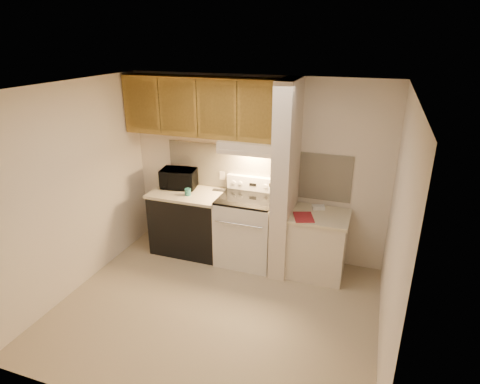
% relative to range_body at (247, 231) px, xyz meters
% --- Properties ---
extents(floor, '(3.60, 3.60, 0.00)m').
position_rel_range_body_xyz_m(floor, '(0.00, -1.16, -0.46)').
color(floor, tan).
rests_on(floor, ground).
extents(ceiling, '(3.60, 3.60, 0.00)m').
position_rel_range_body_xyz_m(ceiling, '(0.00, -1.16, 2.04)').
color(ceiling, white).
rests_on(ceiling, wall_back).
extents(wall_back, '(3.60, 2.50, 0.02)m').
position_rel_range_body_xyz_m(wall_back, '(0.00, 0.34, 0.79)').
color(wall_back, silver).
rests_on(wall_back, floor).
extents(wall_left, '(0.02, 3.00, 2.50)m').
position_rel_range_body_xyz_m(wall_left, '(-1.80, -1.16, 0.79)').
color(wall_left, silver).
rests_on(wall_left, floor).
extents(wall_right, '(0.02, 3.00, 2.50)m').
position_rel_range_body_xyz_m(wall_right, '(1.80, -1.16, 0.79)').
color(wall_right, silver).
rests_on(wall_right, floor).
extents(backsplash, '(2.60, 0.02, 0.63)m').
position_rel_range_body_xyz_m(backsplash, '(0.00, 0.33, 0.78)').
color(backsplash, '#F2E7CB').
rests_on(backsplash, wall_back).
extents(range_body, '(0.76, 0.65, 0.92)m').
position_rel_range_body_xyz_m(range_body, '(0.00, 0.00, 0.00)').
color(range_body, silver).
rests_on(range_body, floor).
extents(oven_window, '(0.50, 0.01, 0.30)m').
position_rel_range_body_xyz_m(oven_window, '(0.00, -0.32, 0.04)').
color(oven_window, black).
rests_on(oven_window, range_body).
extents(oven_handle, '(0.65, 0.02, 0.02)m').
position_rel_range_body_xyz_m(oven_handle, '(0.00, -0.35, 0.26)').
color(oven_handle, silver).
rests_on(oven_handle, range_body).
extents(cooktop, '(0.74, 0.64, 0.03)m').
position_rel_range_body_xyz_m(cooktop, '(0.00, 0.00, 0.48)').
color(cooktop, black).
rests_on(cooktop, range_body).
extents(range_backguard, '(0.76, 0.08, 0.20)m').
position_rel_range_body_xyz_m(range_backguard, '(0.00, 0.28, 0.59)').
color(range_backguard, silver).
rests_on(range_backguard, range_body).
extents(range_display, '(0.10, 0.01, 0.04)m').
position_rel_range_body_xyz_m(range_display, '(0.00, 0.24, 0.59)').
color(range_display, black).
rests_on(range_display, range_backguard).
extents(range_knob_left_outer, '(0.05, 0.02, 0.05)m').
position_rel_range_body_xyz_m(range_knob_left_outer, '(-0.28, 0.24, 0.59)').
color(range_knob_left_outer, silver).
rests_on(range_knob_left_outer, range_backguard).
extents(range_knob_left_inner, '(0.05, 0.02, 0.05)m').
position_rel_range_body_xyz_m(range_knob_left_inner, '(-0.18, 0.24, 0.59)').
color(range_knob_left_inner, silver).
rests_on(range_knob_left_inner, range_backguard).
extents(range_knob_right_inner, '(0.05, 0.02, 0.05)m').
position_rel_range_body_xyz_m(range_knob_right_inner, '(0.18, 0.24, 0.59)').
color(range_knob_right_inner, silver).
rests_on(range_knob_right_inner, range_backguard).
extents(range_knob_right_outer, '(0.05, 0.02, 0.05)m').
position_rel_range_body_xyz_m(range_knob_right_outer, '(0.28, 0.24, 0.59)').
color(range_knob_right_outer, silver).
rests_on(range_knob_right_outer, range_backguard).
extents(dishwasher_front, '(1.00, 0.63, 0.87)m').
position_rel_range_body_xyz_m(dishwasher_front, '(-0.88, 0.01, -0.03)').
color(dishwasher_front, black).
rests_on(dishwasher_front, floor).
extents(left_countertop, '(1.04, 0.67, 0.04)m').
position_rel_range_body_xyz_m(left_countertop, '(-0.88, 0.01, 0.43)').
color(left_countertop, beige).
rests_on(left_countertop, dishwasher_front).
extents(spoon_rest, '(0.20, 0.07, 0.01)m').
position_rel_range_body_xyz_m(spoon_rest, '(-0.48, 0.21, 0.46)').
color(spoon_rest, black).
rests_on(spoon_rest, left_countertop).
extents(teal_jar, '(0.11, 0.11, 0.09)m').
position_rel_range_body_xyz_m(teal_jar, '(-0.83, -0.09, 0.50)').
color(teal_jar, '#236B68').
rests_on(teal_jar, left_countertop).
extents(outlet, '(0.08, 0.01, 0.12)m').
position_rel_range_body_xyz_m(outlet, '(-0.48, 0.32, 0.64)').
color(outlet, beige).
rests_on(outlet, backsplash).
extents(microwave, '(0.54, 0.41, 0.27)m').
position_rel_range_body_xyz_m(microwave, '(-1.08, 0.15, 0.59)').
color(microwave, black).
rests_on(microwave, left_countertop).
extents(partition_pillar, '(0.22, 0.70, 2.50)m').
position_rel_range_body_xyz_m(partition_pillar, '(0.51, -0.01, 0.79)').
color(partition_pillar, beige).
rests_on(partition_pillar, floor).
extents(pillar_trim, '(0.01, 0.70, 0.04)m').
position_rel_range_body_xyz_m(pillar_trim, '(0.39, -0.01, 0.84)').
color(pillar_trim, olive).
rests_on(pillar_trim, partition_pillar).
extents(knife_strip, '(0.02, 0.42, 0.04)m').
position_rel_range_body_xyz_m(knife_strip, '(0.39, -0.06, 0.86)').
color(knife_strip, black).
rests_on(knife_strip, partition_pillar).
extents(knife_blade_a, '(0.01, 0.03, 0.16)m').
position_rel_range_body_xyz_m(knife_blade_a, '(0.38, -0.21, 0.76)').
color(knife_blade_a, silver).
rests_on(knife_blade_a, knife_strip).
extents(knife_handle_a, '(0.02, 0.02, 0.10)m').
position_rel_range_body_xyz_m(knife_handle_a, '(0.38, -0.21, 0.91)').
color(knife_handle_a, black).
rests_on(knife_handle_a, knife_strip).
extents(knife_blade_b, '(0.01, 0.04, 0.18)m').
position_rel_range_body_xyz_m(knife_blade_b, '(0.38, -0.13, 0.75)').
color(knife_blade_b, silver).
rests_on(knife_blade_b, knife_strip).
extents(knife_handle_b, '(0.02, 0.02, 0.10)m').
position_rel_range_body_xyz_m(knife_handle_b, '(0.38, -0.15, 0.91)').
color(knife_handle_b, black).
rests_on(knife_handle_b, knife_strip).
extents(knife_blade_c, '(0.01, 0.04, 0.20)m').
position_rel_range_body_xyz_m(knife_blade_c, '(0.38, -0.06, 0.74)').
color(knife_blade_c, silver).
rests_on(knife_blade_c, knife_strip).
extents(knife_handle_c, '(0.02, 0.02, 0.10)m').
position_rel_range_body_xyz_m(knife_handle_c, '(0.38, -0.07, 0.91)').
color(knife_handle_c, black).
rests_on(knife_handle_c, knife_strip).
extents(knife_blade_d, '(0.01, 0.04, 0.16)m').
position_rel_range_body_xyz_m(knife_blade_d, '(0.38, 0.02, 0.76)').
color(knife_blade_d, silver).
rests_on(knife_blade_d, knife_strip).
extents(knife_handle_d, '(0.02, 0.02, 0.10)m').
position_rel_range_body_xyz_m(knife_handle_d, '(0.38, 0.01, 0.91)').
color(knife_handle_d, black).
rests_on(knife_handle_d, knife_strip).
extents(knife_blade_e, '(0.01, 0.04, 0.18)m').
position_rel_range_body_xyz_m(knife_blade_e, '(0.38, 0.12, 0.75)').
color(knife_blade_e, silver).
rests_on(knife_blade_e, knife_strip).
extents(knife_handle_e, '(0.02, 0.02, 0.10)m').
position_rel_range_body_xyz_m(knife_handle_e, '(0.38, 0.10, 0.91)').
color(knife_handle_e, black).
rests_on(knife_handle_e, knife_strip).
extents(oven_mitt, '(0.03, 0.10, 0.25)m').
position_rel_range_body_xyz_m(oven_mitt, '(0.38, 0.17, 0.75)').
color(oven_mitt, gray).
rests_on(oven_mitt, partition_pillar).
extents(right_cab_base, '(0.70, 0.60, 0.81)m').
position_rel_range_body_xyz_m(right_cab_base, '(0.97, -0.01, -0.06)').
color(right_cab_base, beige).
rests_on(right_cab_base, floor).
extents(right_countertop, '(0.74, 0.64, 0.04)m').
position_rel_range_body_xyz_m(right_countertop, '(0.97, -0.01, 0.37)').
color(right_countertop, beige).
rests_on(right_countertop, right_cab_base).
extents(red_folder, '(0.32, 0.37, 0.01)m').
position_rel_range_body_xyz_m(red_folder, '(0.79, -0.16, 0.40)').
color(red_folder, maroon).
rests_on(red_folder, right_countertop).
extents(white_box, '(0.19, 0.15, 0.04)m').
position_rel_range_body_xyz_m(white_box, '(0.92, 0.17, 0.41)').
color(white_box, white).
rests_on(white_box, right_countertop).
extents(range_hood, '(0.78, 0.44, 0.15)m').
position_rel_range_body_xyz_m(range_hood, '(0.00, 0.12, 1.17)').
color(range_hood, beige).
rests_on(range_hood, upper_cabinets).
extents(hood_lip, '(0.78, 0.04, 0.06)m').
position_rel_range_body_xyz_m(hood_lip, '(0.00, -0.08, 1.12)').
color(hood_lip, beige).
rests_on(hood_lip, range_hood).
extents(upper_cabinets, '(2.18, 0.33, 0.77)m').
position_rel_range_body_xyz_m(upper_cabinets, '(-0.69, 0.17, 1.62)').
color(upper_cabinets, olive).
rests_on(upper_cabinets, wall_back).
extents(cab_door_a, '(0.46, 0.01, 0.63)m').
position_rel_range_body_xyz_m(cab_door_a, '(-1.51, 0.01, 1.62)').
color(cab_door_a, olive).
rests_on(cab_door_a, upper_cabinets).
extents(cab_gap_a, '(0.01, 0.01, 0.73)m').
position_rel_range_body_xyz_m(cab_gap_a, '(-1.23, 0.01, 1.62)').
color(cab_gap_a, black).
rests_on(cab_gap_a, upper_cabinets).
extents(cab_door_b, '(0.46, 0.01, 0.63)m').
position_rel_range_body_xyz_m(cab_door_b, '(-0.96, 0.01, 1.62)').
color(cab_door_b, olive).
rests_on(cab_door_b, upper_cabinets).
extents(cab_gap_b, '(0.01, 0.01, 0.73)m').
position_rel_range_body_xyz_m(cab_gap_b, '(-0.69, 0.01, 1.62)').
color(cab_gap_b, black).
rests_on(cab_gap_b, upper_cabinets).
extents(cab_door_c, '(0.46, 0.01, 0.63)m').
position_rel_range_body_xyz_m(cab_door_c, '(-0.42, 0.01, 1.62)').
color(cab_door_c, olive).
rests_on(cab_door_c, upper_cabinets).
extents(cab_gap_c, '(0.01, 0.01, 0.73)m').
position_rel_range_body_xyz_m(cab_gap_c, '(-0.14, 0.01, 1.62)').
color(cab_gap_c, black).
rests_on(cab_gap_c, upper_cabinets).
extents(cab_door_d, '(0.46, 0.01, 0.63)m').
position_rel_range_body_xyz_m(cab_door_d, '(0.13, 0.01, 1.62)').
color(cab_door_d, olive).
rests_on(cab_door_d, upper_cabinets).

